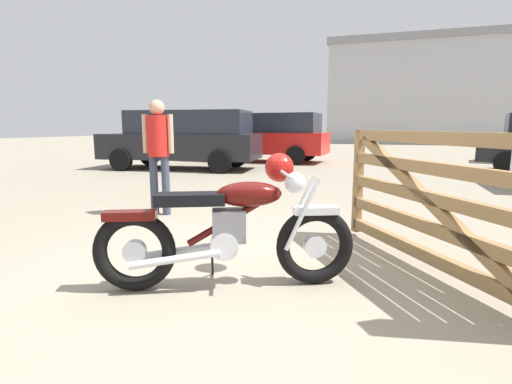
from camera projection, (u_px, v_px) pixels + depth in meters
name	position (u px, v px, depth m)	size (l,w,h in m)	color
ground_plane	(240.00, 271.00, 3.54)	(80.00, 80.00, 0.00)	gray
vintage_motorcycle	(233.00, 227.00, 3.14)	(1.88, 1.16, 1.07)	black
timber_gate	(452.00, 199.00, 3.17)	(1.67, 2.08, 1.60)	olive
bystander	(158.00, 145.00, 5.64)	(0.45, 0.30, 1.66)	#383D51
white_estate_far	(265.00, 136.00, 14.28)	(4.78, 2.14, 1.74)	black
red_hatchback_near	(184.00, 138.00, 11.79)	(4.94, 2.61, 1.74)	black
industrial_building	(487.00, 93.00, 31.33)	(24.85, 14.13, 14.95)	#B2B2B7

